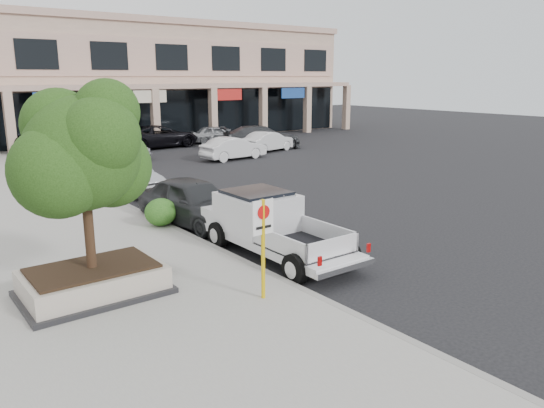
{
  "coord_description": "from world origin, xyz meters",
  "views": [
    {
      "loc": [
        -9.24,
        -10.05,
        5.07
      ],
      "look_at": [
        -0.47,
        1.5,
        1.56
      ],
      "focal_mm": 35.0,
      "sensor_mm": 36.0,
      "label": 1
    }
  ],
  "objects_px": {
    "curb_car_c": "(79,154)",
    "curb_car_d": "(42,145)",
    "planter": "(93,281)",
    "no_parking_sign": "(263,235)",
    "lot_car_a": "(115,150)",
    "planter_tree": "(86,153)",
    "lot_car_b": "(233,148)",
    "curb_car_a": "(193,201)",
    "pickup_truck": "(278,227)",
    "lot_car_e": "(216,134)",
    "lot_car_c": "(262,137)",
    "lot_car_d": "(159,136)",
    "curb_car_b": "(130,177)",
    "lot_car_f": "(268,141)"
  },
  "relations": [
    {
      "from": "planter",
      "to": "curb_car_a",
      "type": "distance_m",
      "value": 6.64
    },
    {
      "from": "no_parking_sign",
      "to": "lot_car_b",
      "type": "bearing_deg",
      "value": 58.6
    },
    {
      "from": "pickup_truck",
      "to": "lot_car_e",
      "type": "bearing_deg",
      "value": 62.52
    },
    {
      "from": "no_parking_sign",
      "to": "curb_car_a",
      "type": "xyz_separation_m",
      "value": [
        2.02,
        6.86,
        -0.81
      ]
    },
    {
      "from": "lot_car_a",
      "to": "lot_car_d",
      "type": "xyz_separation_m",
      "value": [
        5.0,
        4.49,
        0.08
      ]
    },
    {
      "from": "lot_car_c",
      "to": "lot_car_f",
      "type": "relative_size",
      "value": 1.36
    },
    {
      "from": "lot_car_a",
      "to": "lot_car_b",
      "type": "distance_m",
      "value": 7.14
    },
    {
      "from": "curb_car_b",
      "to": "lot_car_c",
      "type": "distance_m",
      "value": 15.72
    },
    {
      "from": "no_parking_sign",
      "to": "curb_car_b",
      "type": "relative_size",
      "value": 0.55
    },
    {
      "from": "lot_car_d",
      "to": "lot_car_f",
      "type": "xyz_separation_m",
      "value": [
        5.16,
        -6.33,
        -0.13
      ]
    },
    {
      "from": "planter",
      "to": "planter_tree",
      "type": "distance_m",
      "value": 2.95
    },
    {
      "from": "curb_car_c",
      "to": "planter",
      "type": "bearing_deg",
      "value": -107.01
    },
    {
      "from": "curb_car_c",
      "to": "curb_car_d",
      "type": "xyz_separation_m",
      "value": [
        -0.63,
        5.27,
        0.04
      ]
    },
    {
      "from": "planter_tree",
      "to": "lot_car_e",
      "type": "relative_size",
      "value": 1.01
    },
    {
      "from": "lot_car_c",
      "to": "lot_car_e",
      "type": "xyz_separation_m",
      "value": [
        -0.87,
        4.76,
        -0.14
      ]
    },
    {
      "from": "lot_car_b",
      "to": "lot_car_c",
      "type": "xyz_separation_m",
      "value": [
        4.32,
        2.95,
        0.12
      ]
    },
    {
      "from": "curb_car_c",
      "to": "lot_car_c",
      "type": "distance_m",
      "value": 13.1
    },
    {
      "from": "curb_car_b",
      "to": "curb_car_d",
      "type": "height_order",
      "value": "curb_car_d"
    },
    {
      "from": "lot_car_b",
      "to": "lot_car_c",
      "type": "bearing_deg",
      "value": -60.23
    },
    {
      "from": "curb_car_d",
      "to": "lot_car_e",
      "type": "xyz_separation_m",
      "value": [
        12.84,
        0.09,
        -0.16
      ]
    },
    {
      "from": "curb_car_d",
      "to": "lot_car_d",
      "type": "height_order",
      "value": "curb_car_d"
    },
    {
      "from": "planter_tree",
      "to": "curb_car_b",
      "type": "distance_m",
      "value": 11.98
    },
    {
      "from": "lot_car_f",
      "to": "no_parking_sign",
      "type": "bearing_deg",
      "value": 130.64
    },
    {
      "from": "curb_car_b",
      "to": "curb_car_a",
      "type": "bearing_deg",
      "value": -96.32
    },
    {
      "from": "curb_car_a",
      "to": "lot_car_c",
      "type": "relative_size",
      "value": 0.85
    },
    {
      "from": "no_parking_sign",
      "to": "planter_tree",
      "type": "bearing_deg",
      "value": 136.93
    },
    {
      "from": "lot_car_c",
      "to": "lot_car_d",
      "type": "xyz_separation_m",
      "value": [
        -5.6,
        4.94,
        -0.01
      ]
    },
    {
      "from": "planter",
      "to": "curb_car_a",
      "type": "height_order",
      "value": "curb_car_a"
    },
    {
      "from": "no_parking_sign",
      "to": "curb_car_b",
      "type": "bearing_deg",
      "value": 79.98
    },
    {
      "from": "curb_car_c",
      "to": "lot_car_d",
      "type": "distance_m",
      "value": 9.32
    },
    {
      "from": "pickup_truck",
      "to": "lot_car_b",
      "type": "height_order",
      "value": "pickup_truck"
    },
    {
      "from": "curb_car_a",
      "to": "lot_car_c",
      "type": "bearing_deg",
      "value": 39.54
    },
    {
      "from": "lot_car_a",
      "to": "lot_car_e",
      "type": "xyz_separation_m",
      "value": [
        9.72,
        4.3,
        -0.06
      ]
    },
    {
      "from": "curb_car_d",
      "to": "lot_car_a",
      "type": "distance_m",
      "value": 5.24
    },
    {
      "from": "pickup_truck",
      "to": "lot_car_d",
      "type": "bearing_deg",
      "value": 72.24
    },
    {
      "from": "planter_tree",
      "to": "lot_car_d",
      "type": "relative_size",
      "value": 0.68
    },
    {
      "from": "planter_tree",
      "to": "lot_car_b",
      "type": "relative_size",
      "value": 0.95
    },
    {
      "from": "planter",
      "to": "no_parking_sign",
      "type": "relative_size",
      "value": 1.39
    },
    {
      "from": "curb_car_a",
      "to": "curb_car_c",
      "type": "height_order",
      "value": "curb_car_a"
    },
    {
      "from": "lot_car_b",
      "to": "lot_car_d",
      "type": "relative_size",
      "value": 0.72
    },
    {
      "from": "planter",
      "to": "no_parking_sign",
      "type": "bearing_deg",
      "value": -40.09
    },
    {
      "from": "planter_tree",
      "to": "curb_car_a",
      "type": "xyz_separation_m",
      "value": [
        4.89,
        4.18,
        -2.59
      ]
    },
    {
      "from": "planter",
      "to": "curb_car_d",
      "type": "height_order",
      "value": "curb_car_d"
    },
    {
      "from": "planter",
      "to": "lot_car_b",
      "type": "distance_m",
      "value": 21.48
    },
    {
      "from": "curb_car_b",
      "to": "lot_car_b",
      "type": "relative_size",
      "value": 1.0
    },
    {
      "from": "planter_tree",
      "to": "lot_car_c",
      "type": "relative_size",
      "value": 0.71
    },
    {
      "from": "curb_car_a",
      "to": "pickup_truck",
      "type": "bearing_deg",
      "value": -94.49
    },
    {
      "from": "no_parking_sign",
      "to": "curb_car_c",
      "type": "height_order",
      "value": "no_parking_sign"
    },
    {
      "from": "no_parking_sign",
      "to": "lot_car_f",
      "type": "bearing_deg",
      "value": 52.9
    },
    {
      "from": "lot_car_d",
      "to": "lot_car_e",
      "type": "height_order",
      "value": "lot_car_d"
    }
  ]
}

